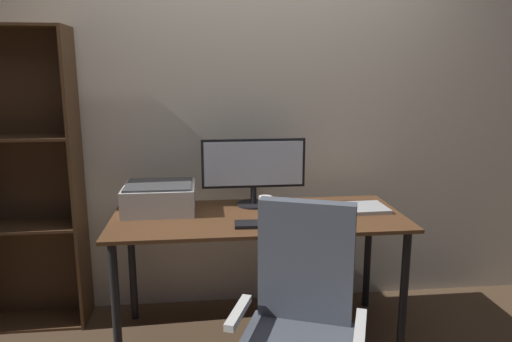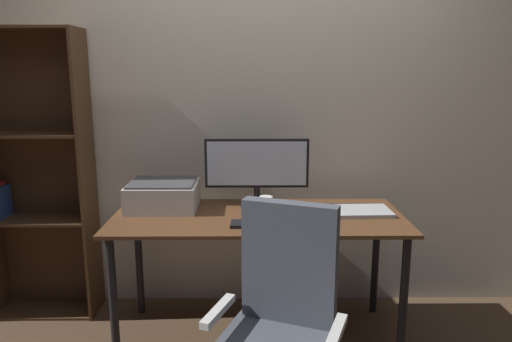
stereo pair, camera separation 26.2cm
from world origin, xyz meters
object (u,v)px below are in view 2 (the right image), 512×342
object	(u,v)px
coffee_mug	(266,205)
bookshelf	(38,177)
monitor	(257,167)
keyboard	(258,224)
mouse	(305,222)
desk	(258,229)
printer	(163,195)
laptop	(362,211)
office_chair	(279,342)

from	to	relation	value
coffee_mug	bookshelf	size ratio (longest dim) A/B	0.05
monitor	keyboard	xyz separation A→B (m)	(0.00, -0.39, -0.23)
keyboard	mouse	world-z (taller)	mouse
monitor	bookshelf	size ratio (longest dim) A/B	0.34
desk	coffee_mug	distance (m)	0.15
bookshelf	monitor	bearing A→B (deg)	-5.99
monitor	printer	world-z (taller)	monitor
coffee_mug	printer	distance (m)	0.61
keyboard	printer	distance (m)	0.65
monitor	coffee_mug	distance (m)	0.25
keyboard	coffee_mug	distance (m)	0.24
mouse	keyboard	bearing A→B (deg)	-174.79
laptop	keyboard	bearing A→B (deg)	-161.01
coffee_mug	printer	xyz separation A→B (m)	(-0.60, 0.10, 0.03)
keyboard	office_chair	bearing A→B (deg)	-80.46
keyboard	bookshelf	xyz separation A→B (m)	(-1.37, 0.53, 0.13)
keyboard	coffee_mug	xyz separation A→B (m)	(0.05, 0.23, 0.04)
mouse	bookshelf	size ratio (longest dim) A/B	0.05
mouse	coffee_mug	xyz separation A→B (m)	(-0.20, 0.21, 0.03)
desk	mouse	xyz separation A→B (m)	(0.24, -0.17, 0.10)
monitor	laptop	distance (m)	0.66
laptop	bookshelf	distance (m)	1.99
laptop	coffee_mug	bearing A→B (deg)	177.76
monitor	keyboard	distance (m)	0.45
mouse	bookshelf	world-z (taller)	bookshelf
office_chair	bookshelf	xyz separation A→B (m)	(-1.44, 1.17, 0.42)
desk	mouse	size ratio (longest dim) A/B	16.91
office_chair	coffee_mug	bearing A→B (deg)	112.84
desk	bookshelf	bearing A→B (deg)	165.84
monitor	mouse	distance (m)	0.50
laptop	printer	distance (m)	1.15
keyboard	laptop	bearing A→B (deg)	23.55
monitor	mouse	xyz separation A→B (m)	(0.25, -0.37, -0.22)
office_chair	desk	bearing A→B (deg)	116.13
coffee_mug	mouse	bearing A→B (deg)	-47.09
laptop	bookshelf	xyz separation A→B (m)	(-1.96, 0.31, 0.13)
mouse	office_chair	distance (m)	0.73
mouse	laptop	distance (m)	0.40
laptop	office_chair	world-z (taller)	office_chair
laptop	printer	size ratio (longest dim) A/B	0.80
office_chair	bookshelf	size ratio (longest dim) A/B	0.57
desk	laptop	size ratio (longest dim) A/B	5.07
desk	printer	bearing A→B (deg)	165.37
keyboard	printer	size ratio (longest dim) A/B	0.72
monitor	printer	size ratio (longest dim) A/B	1.53
monitor	laptop	bearing A→B (deg)	-15.62
desk	coffee_mug	xyz separation A→B (m)	(0.05, 0.04, 0.13)
printer	keyboard	bearing A→B (deg)	-31.05
printer	bookshelf	distance (m)	0.84
desk	office_chair	world-z (taller)	office_chair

